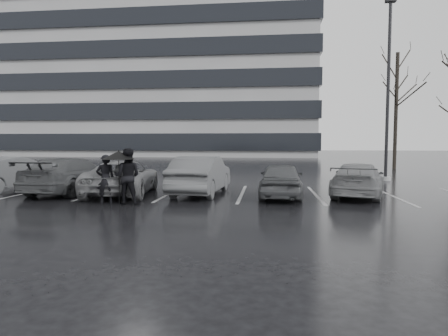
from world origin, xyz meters
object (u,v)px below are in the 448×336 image
car_west_c (72,175)px  pedestrian_right (127,176)px  car_main (281,180)px  car_west_a (201,175)px  car_west_b (123,178)px  car_west_d (13,173)px  car_east (358,180)px  tree_north (396,111)px  lamp_post (388,99)px  pedestrian_left (105,179)px

car_west_c → pedestrian_right: bearing=146.8°
car_main → car_west_c: bearing=0.8°
car_west_a → car_west_b: bearing=13.2°
car_main → car_west_d: bearing=-1.0°
car_main → car_west_d: (-11.06, 0.82, 0.07)m
car_east → car_west_a: bearing=17.9°
car_west_b → car_west_c: bearing=-14.7°
car_main → car_west_a: 3.09m
car_main → tree_north: tree_north is taller
car_east → tree_north: 16.30m
car_west_a → car_east: size_ratio=1.05×
car_west_b → lamp_post: (11.64, 6.48, 3.58)m
pedestrian_left → pedestrian_right: bearing=151.6°
car_main → pedestrian_left: bearing=23.4°
car_main → pedestrian_left: pedestrian_left is taller
car_east → pedestrian_left: (-8.57, -2.66, 0.19)m
lamp_post → car_west_a: bearing=-145.3°
car_west_a → car_east: car_west_a is taller
car_main → car_east: (2.84, 0.55, -0.02)m
car_west_a → tree_north: tree_north is taller
car_west_b → car_west_c: car_west_c is taller
car_west_d → car_east: 13.90m
car_west_b → pedestrian_left: size_ratio=2.90×
car_main → lamp_post: lamp_post is taller
car_west_b → car_east: (8.84, 0.50, -0.03)m
car_west_b → pedestrian_left: bearing=89.7°
car_west_d → car_east: size_ratio=1.01×
car_west_c → car_west_d: (-2.84, 0.48, 0.01)m
car_west_a → car_west_b: size_ratio=0.96×
car_west_b → pedestrian_right: (0.99, -2.14, 0.26)m
car_west_d → lamp_post: 18.01m
car_west_a → car_west_b: 2.99m
car_west_d → pedestrian_left: (5.33, -2.93, 0.10)m
car_west_c → tree_north: size_ratio=0.56×
car_west_d → tree_north: (19.99, 14.41, 3.55)m
car_west_b → car_west_c: (-2.22, 0.29, 0.05)m
car_east → pedestrian_right: 8.28m
car_east → lamp_post: 7.53m
tree_north → pedestrian_right: bearing=-128.8°
car_west_a → car_west_b: (-2.95, -0.47, -0.09)m
car_main → car_west_d: size_ratio=0.88×
pedestrian_left → car_west_a: bearing=-166.2°
car_main → lamp_post: size_ratio=0.40×
car_east → car_west_c: bearing=18.8°
pedestrian_right → tree_north: (13.93, 17.31, 3.35)m
car_west_a → pedestrian_right: (-1.96, -2.61, 0.17)m
car_west_a → lamp_post: size_ratio=0.48×
pedestrian_left → lamp_post: size_ratio=0.17×
car_main → pedestrian_right: 5.43m
car_west_d → pedestrian_left: size_ratio=2.66×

